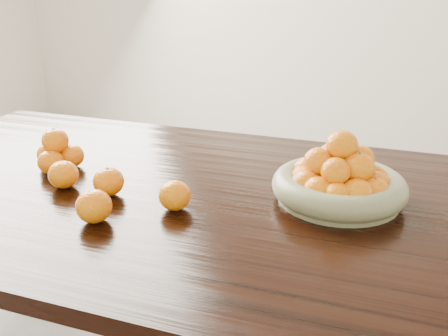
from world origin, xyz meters
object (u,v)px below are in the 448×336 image
(orange_pyramid, at_px, (57,153))
(loose_orange_0, at_px, (109,182))
(dining_table, at_px, (209,225))
(fruit_bowl, at_px, (339,182))

(orange_pyramid, relative_size, loose_orange_0, 1.78)
(dining_table, distance_m, orange_pyramid, 0.47)
(loose_orange_0, bearing_deg, fruit_bowl, 16.27)
(fruit_bowl, bearing_deg, loose_orange_0, -163.73)
(dining_table, xyz_separation_m, loose_orange_0, (-0.22, -0.09, 0.12))
(orange_pyramid, height_order, loose_orange_0, orange_pyramid)
(fruit_bowl, xyz_separation_m, orange_pyramid, (-0.76, -0.05, -0.00))
(dining_table, bearing_deg, fruit_bowl, 11.83)
(fruit_bowl, distance_m, loose_orange_0, 0.55)
(fruit_bowl, xyz_separation_m, loose_orange_0, (-0.53, -0.16, -0.01))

